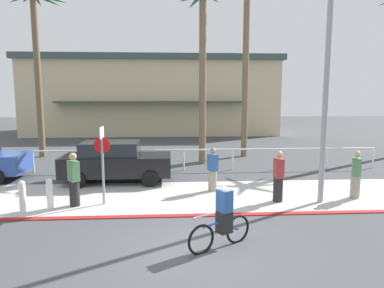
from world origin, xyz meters
name	(u,v)px	position (x,y,z in m)	size (l,w,h in m)	color
ground_plane	(183,164)	(0.00, 10.00, 0.00)	(80.00, 80.00, 0.00)	#424447
sidewalk_strip	(189,196)	(0.00, 4.20, 0.01)	(44.00, 4.00, 0.02)	beige
curb_paint	(192,215)	(0.00, 2.20, 0.01)	(44.00, 0.24, 0.03)	maroon
building_backdrop	(154,95)	(-2.25, 26.40, 3.55)	(23.05, 10.22, 7.06)	beige
rail_fence	(184,153)	(0.00, 8.50, 0.84)	(18.75, 0.08, 1.04)	white
stop_sign_bike_lane	(102,154)	(-2.83, 3.48, 1.68)	(0.52, 0.56, 2.56)	gray
bollard_0	(50,193)	(-4.43, 3.10, 0.52)	(0.20, 0.20, 1.00)	white
bollard_1	(22,196)	(-5.17, 2.85, 0.52)	(0.20, 0.20, 1.00)	white
streetlight_curb	(330,72)	(4.38, 3.01, 4.28)	(0.24, 2.54, 7.50)	#9EA0A5
palm_tree_0	(36,36)	(-8.10, 12.77, 6.86)	(3.31, 2.87, 9.30)	brown
palm_tree_1	(203,36)	(1.05, 10.14, 6.51)	(2.79, 2.97, 8.74)	#756047
palm_tree_2	(246,30)	(3.67, 12.25, 7.20)	(3.15, 3.02, 9.94)	#756047
car_black_1	(116,161)	(-2.89, 6.45, 0.87)	(4.40, 2.02, 1.69)	black
cyclist_blue_0	(223,219)	(0.59, 0.03, 0.69)	(1.60, 0.98, 1.50)	black
pedestrian_0	(356,177)	(5.78, 3.63, 0.77)	(0.42, 0.47, 1.68)	gray
pedestrian_1	(213,171)	(0.93, 4.82, 0.76)	(0.42, 0.47, 1.65)	gray
pedestrian_2	(74,182)	(-3.73, 3.34, 0.82)	(0.45, 0.47, 1.76)	#232326
pedestrian_3	(278,178)	(2.97, 3.40, 0.81)	(0.32, 0.40, 1.74)	#232326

